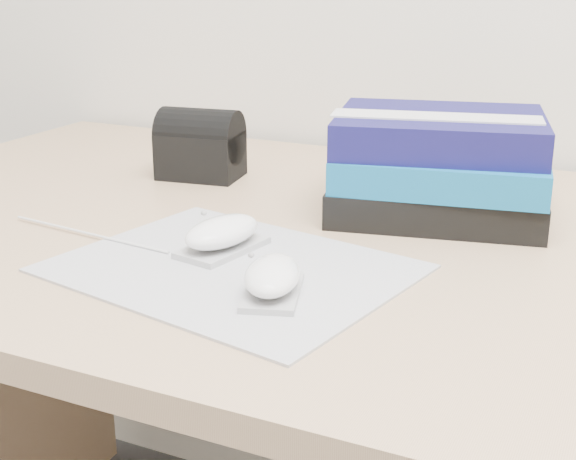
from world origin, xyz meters
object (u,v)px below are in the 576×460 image
at_px(desk, 428,400).
at_px(mouse_rear, 222,235).
at_px(mouse_front, 272,278).
at_px(book_stack, 440,166).
at_px(pouch, 200,145).

relative_size(desk, mouse_rear, 14.52).
bearing_deg(mouse_front, book_stack, 77.64).
bearing_deg(book_stack, mouse_rear, -125.90).
xyz_separation_m(mouse_rear, pouch, (-0.18, 0.26, 0.03)).
bearing_deg(desk, pouch, 168.54).
relative_size(desk, mouse_front, 15.36).
bearing_deg(book_stack, desk, -71.93).
bearing_deg(mouse_front, pouch, 129.45).
height_order(mouse_front, pouch, pouch).
distance_m(mouse_front, book_stack, 0.33).
height_order(book_stack, pouch, book_stack).
bearing_deg(pouch, desk, -11.46).
xyz_separation_m(mouse_rear, mouse_front, (0.10, -0.08, -0.00)).
distance_m(mouse_rear, pouch, 0.32).
height_order(desk, pouch, pouch).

